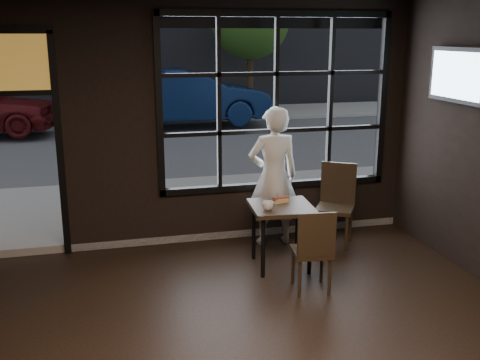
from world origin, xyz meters
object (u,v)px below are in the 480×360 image
object	(u,v)px
chair_near	(312,249)
man	(273,176)
cafe_table	(281,236)
navy_car	(187,97)

from	to	relation	value
chair_near	man	xyz separation A→B (m)	(0.01, 1.42, 0.44)
cafe_table	navy_car	bearing A→B (deg)	91.45
cafe_table	chair_near	xyz separation A→B (m)	(0.12, -0.67, 0.08)
chair_near	cafe_table	bearing A→B (deg)	-72.76
chair_near	navy_car	size ratio (longest dim) A/B	0.19
cafe_table	chair_near	world-z (taller)	chair_near
cafe_table	navy_car	distance (m)	10.22
chair_near	navy_car	xyz separation A→B (m)	(0.34, 10.86, 0.43)
chair_near	navy_car	world-z (taller)	navy_car
chair_near	navy_car	bearing A→B (deg)	-85.06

